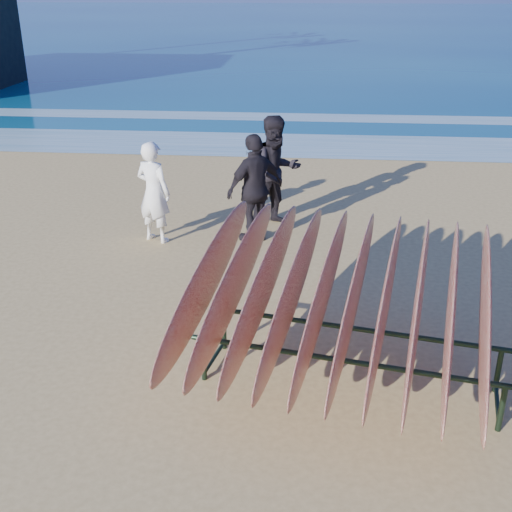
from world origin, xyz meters
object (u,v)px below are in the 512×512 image
object	(u,v)px
surfboard_rack	(353,301)
person_white	(154,192)
person_dark_a	(276,172)
person_dark_b	(255,189)

from	to	relation	value
surfboard_rack	person_white	xyz separation A→B (m)	(-2.91, 3.79, -0.18)
surfboard_rack	person_dark_a	bearing A→B (deg)	113.99
person_white	person_dark_a	bearing A→B (deg)	-131.11
person_white	surfboard_rack	bearing A→B (deg)	151.61
surfboard_rack	person_dark_b	xyz separation A→B (m)	(-1.32, 3.91, -0.12)
person_dark_a	person_dark_b	xyz separation A→B (m)	(-0.29, -0.75, -0.07)
person_dark_b	surfboard_rack	bearing A→B (deg)	68.66
person_dark_a	person_dark_b	bearing A→B (deg)	-144.61
person_white	person_dark_a	distance (m)	2.08
person_dark_a	surfboard_rack	bearing A→B (deg)	-111.19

